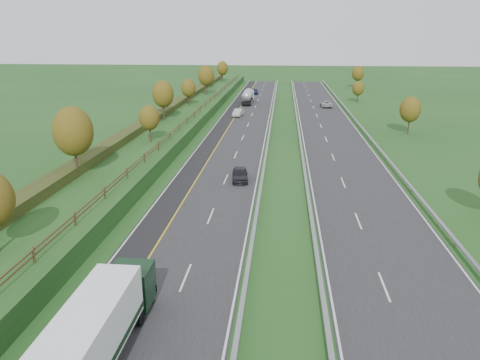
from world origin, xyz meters
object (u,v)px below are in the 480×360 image
object	(u,v)px
car_dark_near	(240,174)
car_oncoming	(326,104)
road_tanker	(248,96)
car_silver_mid	(238,113)
car_small_far	(255,92)
box_lorry	(84,351)

from	to	relation	value
car_dark_near	car_oncoming	size ratio (longest dim) A/B	0.84
road_tanker	car_silver_mid	world-z (taller)	road_tanker
car_small_far	car_oncoming	xyz separation A→B (m)	(18.71, -24.25, 0.08)
car_silver_mid	car_small_far	world-z (taller)	car_silver_mid
car_dark_near	car_oncoming	xyz separation A→B (m)	(15.28, 61.25, -0.02)
road_tanker	car_dark_near	size ratio (longest dim) A/B	2.45
box_lorry	car_silver_mid	world-z (taller)	box_lorry
car_silver_mid	car_small_far	size ratio (longest dim) A/B	1.00
car_dark_near	car_silver_mid	xyz separation A→B (m)	(-4.62, 45.99, -0.01)
car_small_far	car_oncoming	distance (m)	30.63
box_lorry	car_oncoming	bearing A→B (deg)	78.53
road_tanker	car_oncoming	bearing A→B (deg)	-13.65
road_tanker	car_dark_near	xyz separation A→B (m)	(4.03, -65.94, -1.04)
box_lorry	road_tanker	distance (m)	101.03
box_lorry	car_oncoming	distance (m)	98.32
car_small_far	car_oncoming	size ratio (longest dim) A/B	0.85
box_lorry	car_dark_near	world-z (taller)	box_lorry
car_dark_near	car_oncoming	bearing A→B (deg)	69.98
box_lorry	car_small_far	distance (m)	120.61
box_lorry	car_silver_mid	bearing A→B (deg)	90.24
car_silver_mid	car_oncoming	size ratio (longest dim) A/B	0.85
car_dark_near	car_oncoming	world-z (taller)	car_dark_near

